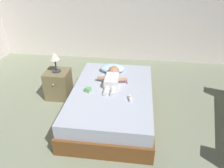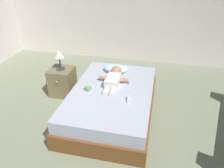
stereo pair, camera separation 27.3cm
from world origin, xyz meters
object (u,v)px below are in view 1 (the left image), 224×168
object	(u,v)px
toy_block	(88,90)
lamp	(55,58)
baby	(112,78)
nightstand	(58,84)
baby_bottle	(130,98)
toothbrush	(127,81)
bed	(112,102)
pillow	(113,68)

from	to	relation	value
toy_block	lamp	bearing A→B (deg)	143.45
baby	nightstand	xyz separation A→B (m)	(-0.98, 0.14, -0.27)
lamp	toy_block	world-z (taller)	lamp
nightstand	baby_bottle	world-z (taller)	baby_bottle
nightstand	toothbrush	bearing A→B (deg)	-5.57
bed	baby_bottle	bearing A→B (deg)	-39.15
baby	toy_block	world-z (taller)	baby
lamp	baby_bottle	world-z (taller)	lamp
baby	baby_bottle	xyz separation A→B (m)	(0.31, -0.48, -0.04)
baby	toy_block	size ratio (longest dim) A/B	7.28
pillow	baby_bottle	size ratio (longest dim) A/B	3.31
toothbrush	nightstand	xyz separation A→B (m)	(-1.21, 0.12, -0.21)
baby	pillow	bearing A→B (deg)	96.42
baby_bottle	nightstand	bearing A→B (deg)	154.35
pillow	nightstand	bearing A→B (deg)	-166.46
baby	nightstand	bearing A→B (deg)	171.80
baby_bottle	lamp	bearing A→B (deg)	154.35
pillow	baby	size ratio (longest dim) A/B	0.60
toothbrush	lamp	bearing A→B (deg)	174.43
toothbrush	toy_block	world-z (taller)	toy_block
bed	toy_block	xyz separation A→B (m)	(-0.35, -0.10, 0.26)
baby	nightstand	distance (m)	1.02
lamp	baby_bottle	xyz separation A→B (m)	(1.29, -0.62, -0.27)
toothbrush	baby_bottle	size ratio (longest dim) A/B	0.96
pillow	lamp	bearing A→B (deg)	-166.46
lamp	toy_block	size ratio (longest dim) A/B	3.60
bed	toothbrush	xyz separation A→B (m)	(0.20, 0.27, 0.24)
baby	toothbrush	world-z (taller)	baby
nightstand	lamp	world-z (taller)	lamp
pillow	toy_block	bearing A→B (deg)	-111.28
bed	baby_bottle	size ratio (longest dim) A/B	15.01
pillow	nightstand	xyz separation A→B (m)	(-0.94, -0.23, -0.26)
toy_block	baby_bottle	bearing A→B (deg)	-11.75
pillow	baby_bottle	world-z (taller)	pillow
bed	baby_bottle	world-z (taller)	baby_bottle
lamp	baby_bottle	bearing A→B (deg)	-25.65
nightstand	toy_block	distance (m)	0.85
pillow	toothbrush	distance (m)	0.44
toy_block	baby_bottle	distance (m)	0.65
nightstand	toy_block	size ratio (longest dim) A/B	5.13
toothbrush	toy_block	xyz separation A→B (m)	(-0.55, -0.37, 0.03)
bed	toy_block	world-z (taller)	toy_block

